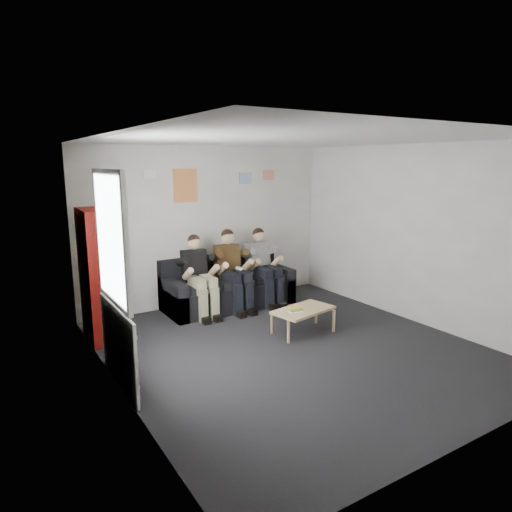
{
  "coord_description": "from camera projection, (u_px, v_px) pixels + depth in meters",
  "views": [
    {
      "loc": [
        -3.41,
        -4.57,
        2.42
      ],
      "look_at": [
        0.23,
        1.3,
        1.0
      ],
      "focal_mm": 32.0,
      "sensor_mm": 36.0,
      "label": 1
    }
  ],
  "objects": [
    {
      "name": "room_shell",
      "position": [
        294.0,
        249.0,
        5.78
      ],
      "size": [
        5.0,
        5.0,
        5.0
      ],
      "color": "black",
      "rests_on": "ground"
    },
    {
      "name": "sofa",
      "position": [
        228.0,
        289.0,
        7.8
      ],
      "size": [
        2.19,
        0.9,
        0.85
      ],
      "color": "black",
      "rests_on": "ground"
    },
    {
      "name": "bookshelf",
      "position": [
        95.0,
        276.0,
        6.22
      ],
      "size": [
        0.27,
        0.82,
        1.82
      ],
      "rotation": [
        0.0,
        0.0,
        -0.05
      ],
      "color": "maroon",
      "rests_on": "ground"
    },
    {
      "name": "coffee_table",
      "position": [
        303.0,
        312.0,
        6.55
      ],
      "size": [
        0.9,
        0.5,
        0.36
      ],
      "rotation": [
        0.0,
        0.0,
        0.2
      ],
      "color": "#DEC580",
      "rests_on": "ground"
    },
    {
      "name": "game_cases",
      "position": [
        295.0,
        310.0,
        6.45
      ],
      "size": [
        0.23,
        0.2,
        0.04
      ],
      "rotation": [
        0.0,
        0.0,
        -0.2
      ],
      "color": "white",
      "rests_on": "coffee_table"
    },
    {
      "name": "person_left",
      "position": [
        199.0,
        276.0,
        7.25
      ],
      "size": [
        0.39,
        0.83,
        1.3
      ],
      "rotation": [
        0.0,
        0.0,
        -0.15
      ],
      "color": "black",
      "rests_on": "sofa"
    },
    {
      "name": "person_middle",
      "position": [
        233.0,
        271.0,
        7.56
      ],
      "size": [
        0.41,
        0.88,
        1.34
      ],
      "rotation": [
        0.0,
        0.0,
        -0.09
      ],
      "color": "#4C3619",
      "rests_on": "sofa"
    },
    {
      "name": "person_right",
      "position": [
        264.0,
        267.0,
        7.88
      ],
      "size": [
        0.4,
        0.85,
        1.31
      ],
      "rotation": [
        0.0,
        0.0,
        0.07
      ],
      "color": "silver",
      "rests_on": "sofa"
    },
    {
      "name": "radiator",
      "position": [
        125.0,
        354.0,
        5.04
      ],
      "size": [
        0.1,
        0.64,
        0.6
      ],
      "color": "white",
      "rests_on": "ground"
    },
    {
      "name": "window",
      "position": [
        115.0,
        296.0,
        4.86
      ],
      "size": [
        0.05,
        1.3,
        2.36
      ],
      "color": "white",
      "rests_on": "room_shell"
    },
    {
      "name": "poster_large",
      "position": [
        185.0,
        186.0,
        7.5
      ],
      "size": [
        0.42,
        0.01,
        0.55
      ],
      "primitive_type": "cube",
      "color": "#E1BB4F",
      "rests_on": "room_shell"
    },
    {
      "name": "poster_blue",
      "position": [
        245.0,
        178.0,
        8.08
      ],
      "size": [
        0.25,
        0.01,
        0.2
      ],
      "primitive_type": "cube",
      "color": "blue",
      "rests_on": "room_shell"
    },
    {
      "name": "poster_pink",
      "position": [
        269.0,
        175.0,
        8.33
      ],
      "size": [
        0.22,
        0.01,
        0.18
      ],
      "primitive_type": "cube",
      "color": "#D7438F",
      "rests_on": "room_shell"
    },
    {
      "name": "poster_sign",
      "position": [
        149.0,
        174.0,
        7.15
      ],
      "size": [
        0.2,
        0.01,
        0.14
      ],
      "primitive_type": "cube",
      "color": "white",
      "rests_on": "room_shell"
    }
  ]
}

